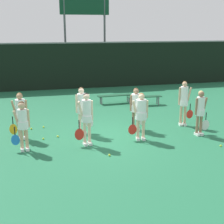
# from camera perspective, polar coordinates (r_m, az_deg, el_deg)

# --- Properties ---
(ground_plane) EXTENTS (140.00, 140.00, 0.00)m
(ground_plane) POSITION_cam_1_polar(r_m,az_deg,el_deg) (11.20, -0.12, -4.54)
(ground_plane) COLOR #216642
(fence_windscreen) EXTENTS (60.00, 0.08, 2.91)m
(fence_windscreen) POSITION_cam_1_polar(r_m,az_deg,el_deg) (19.95, -6.65, 8.44)
(fence_windscreen) COLOR black
(fence_windscreen) RESTS_ON ground_plane
(scoreboard) EXTENTS (3.27, 0.15, 5.85)m
(scoreboard) POSITION_cam_1_polar(r_m,az_deg,el_deg) (21.64, -5.01, 17.11)
(scoreboard) COLOR #515156
(scoreboard) RESTS_ON ground_plane
(bench_courtside) EXTENTS (1.74, 0.46, 0.46)m
(bench_courtside) POSITION_cam_1_polar(r_m,az_deg,el_deg) (15.73, 5.96, 2.66)
(bench_courtside) COLOR #19472D
(bench_courtside) RESTS_ON ground_plane
(bench_far) EXTENTS (1.82, 0.48, 0.43)m
(bench_far) POSITION_cam_1_polar(r_m,az_deg,el_deg) (16.05, 0.52, 2.93)
(bench_far) COLOR #19472D
(bench_far) RESTS_ON ground_plane
(player_0) EXTENTS (0.61, 0.33, 1.60)m
(player_0) POSITION_cam_1_polar(r_m,az_deg,el_deg) (10.09, -16.03, -1.73)
(player_0) COLOR tan
(player_0) RESTS_ON ground_plane
(player_1) EXTENTS (0.63, 0.35, 1.76)m
(player_1) POSITION_cam_1_polar(r_m,az_deg,el_deg) (10.17, -4.70, -0.53)
(player_1) COLOR beige
(player_1) RESTS_ON ground_plane
(player_2) EXTENTS (0.69, 0.40, 1.66)m
(player_2) POSITION_cam_1_polar(r_m,az_deg,el_deg) (10.66, 5.31, -0.09)
(player_2) COLOR beige
(player_2) RESTS_ON ground_plane
(player_3) EXTENTS (0.63, 0.33, 1.64)m
(player_3) POSITION_cam_1_polar(r_m,az_deg,el_deg) (11.55, 15.86, 0.44)
(player_3) COLOR #8C664C
(player_3) RESTS_ON ground_plane
(player_4) EXTENTS (0.66, 0.38, 1.64)m
(player_4) POSITION_cam_1_polar(r_m,az_deg,el_deg) (11.19, -16.39, 0.01)
(player_4) COLOR tan
(player_4) RESTS_ON ground_plane
(player_5) EXTENTS (0.64, 0.36, 1.73)m
(player_5) POSITION_cam_1_polar(r_m,az_deg,el_deg) (11.29, -5.54, 0.93)
(player_5) COLOR beige
(player_5) RESTS_ON ground_plane
(player_6) EXTENTS (0.66, 0.39, 1.63)m
(player_6) POSITION_cam_1_polar(r_m,az_deg,el_deg) (11.69, 4.41, 1.19)
(player_6) COLOR #8C664C
(player_6) RESTS_ON ground_plane
(player_7) EXTENTS (0.61, 0.34, 1.78)m
(player_7) POSITION_cam_1_polar(r_m,az_deg,el_deg) (12.53, 13.03, 2.16)
(player_7) COLOR tan
(player_7) RESTS_ON ground_plane
(tennis_ball_0) EXTENTS (0.07, 0.07, 0.07)m
(tennis_ball_0) POSITION_cam_1_polar(r_m,az_deg,el_deg) (10.89, 19.27, -5.84)
(tennis_ball_0) COLOR #CCE033
(tennis_ball_0) RESTS_ON ground_plane
(tennis_ball_1) EXTENTS (0.07, 0.07, 0.07)m
(tennis_ball_1) POSITION_cam_1_polar(r_m,az_deg,el_deg) (12.36, -14.55, -2.95)
(tennis_ball_1) COLOR #CCE033
(tennis_ball_1) RESTS_ON ground_plane
(tennis_ball_3) EXTENTS (0.07, 0.07, 0.07)m
(tennis_ball_3) POSITION_cam_1_polar(r_m,az_deg,el_deg) (9.57, -0.47, -7.87)
(tennis_ball_3) COLOR #CCE033
(tennis_ball_3) RESTS_ON ground_plane
(tennis_ball_4) EXTENTS (0.07, 0.07, 0.07)m
(tennis_ball_4) POSITION_cam_1_polar(r_m,az_deg,el_deg) (11.17, -12.45, -4.79)
(tennis_ball_4) COLOR #CCE033
(tennis_ball_4) RESTS_ON ground_plane
(tennis_ball_5) EXTENTS (0.07, 0.07, 0.07)m
(tennis_ball_5) POSITION_cam_1_polar(r_m,az_deg,el_deg) (12.45, -12.41, -2.69)
(tennis_ball_5) COLOR #CCE033
(tennis_ball_5) RESTS_ON ground_plane
(tennis_ball_6) EXTENTS (0.07, 0.07, 0.07)m
(tennis_ball_6) POSITION_cam_1_polar(r_m,az_deg,el_deg) (11.31, -9.89, -4.40)
(tennis_ball_6) COLOR #CCE033
(tennis_ball_6) RESTS_ON ground_plane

